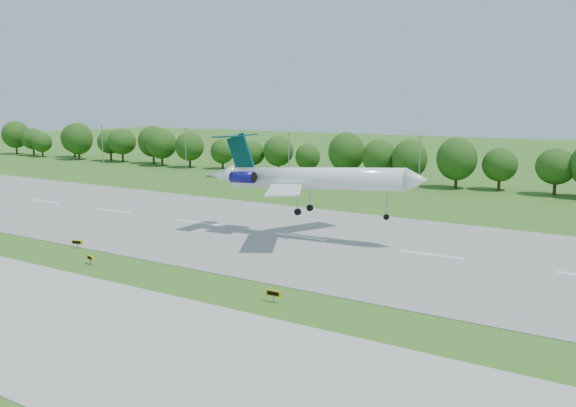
% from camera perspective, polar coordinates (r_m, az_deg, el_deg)
% --- Properties ---
extents(ground, '(600.00, 600.00, 0.00)m').
position_cam_1_polar(ground, '(89.40, -18.79, -4.15)').
color(ground, '#31631A').
rests_on(ground, ground).
extents(runway, '(400.00, 45.00, 0.08)m').
position_cam_1_polar(runway, '(106.02, -8.05, -1.70)').
color(runway, gray).
rests_on(runway, ground).
extents(tree_line, '(288.40, 8.40, 10.40)m').
position_cam_1_polar(tree_line, '(160.96, 8.02, 4.17)').
color(tree_line, '#382314').
rests_on(tree_line, ground).
extents(light_poles, '(175.90, 0.25, 12.19)m').
position_cam_1_polar(light_poles, '(153.20, 5.54, 4.03)').
color(light_poles, gray).
rests_on(light_poles, ground).
extents(airliner, '(34.21, 24.79, 11.39)m').
position_cam_1_polar(airliner, '(92.07, 1.49, 2.35)').
color(airliner, white).
rests_on(airliner, ground).
extents(taxi_sign_left, '(1.61, 0.70, 1.15)m').
position_cam_1_polar(taxi_sign_left, '(91.38, -18.23, -3.30)').
color(taxi_sign_left, gray).
rests_on(taxi_sign_left, ground).
extents(taxi_sign_centre, '(1.57, 0.59, 1.11)m').
position_cam_1_polar(taxi_sign_centre, '(82.13, -17.18, -4.64)').
color(taxi_sign_centre, gray).
rests_on(taxi_sign_centre, ground).
extents(taxi_sign_right, '(1.74, 0.33, 1.22)m').
position_cam_1_polar(taxi_sign_right, '(64.09, -1.29, -8.00)').
color(taxi_sign_right, gray).
rests_on(taxi_sign_right, ground).
extents(service_vehicle_a, '(3.46, 2.27, 1.08)m').
position_cam_1_polar(service_vehicle_a, '(162.97, -1.15, 2.32)').
color(service_vehicle_a, silver).
rests_on(service_vehicle_a, ground).
extents(service_vehicle_b, '(3.52, 1.49, 1.19)m').
position_cam_1_polar(service_vehicle_b, '(170.00, -6.75, 2.56)').
color(service_vehicle_b, white).
rests_on(service_vehicle_b, ground).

